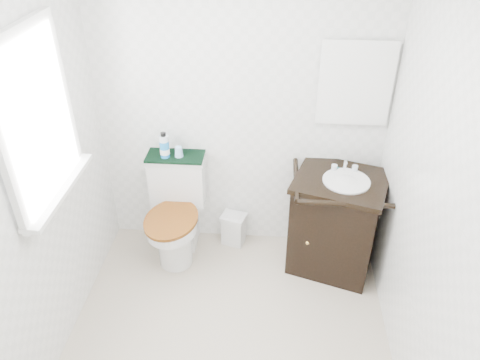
# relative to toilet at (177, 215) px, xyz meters

# --- Properties ---
(floor) EXTENTS (2.40, 2.40, 0.00)m
(floor) POSITION_rel_toilet_xyz_m (0.50, -0.97, -0.37)
(floor) COLOR #BFB19A
(floor) RESTS_ON ground
(wall_back) EXTENTS (2.40, 0.00, 2.40)m
(wall_back) POSITION_rel_toilet_xyz_m (0.50, 0.23, 0.83)
(wall_back) COLOR white
(wall_back) RESTS_ON ground
(wall_left) EXTENTS (0.00, 2.40, 2.40)m
(wall_left) POSITION_rel_toilet_xyz_m (-0.60, -0.97, 0.83)
(wall_left) COLOR white
(wall_left) RESTS_ON ground
(wall_right) EXTENTS (0.00, 2.40, 2.40)m
(wall_right) POSITION_rel_toilet_xyz_m (1.60, -0.97, 0.83)
(wall_right) COLOR white
(wall_right) RESTS_ON ground
(window) EXTENTS (0.02, 0.70, 0.90)m
(window) POSITION_rel_toilet_xyz_m (-0.57, -0.72, 1.18)
(window) COLOR white
(window) RESTS_ON wall_left
(mirror) EXTENTS (0.50, 0.02, 0.60)m
(mirror) POSITION_rel_toilet_xyz_m (1.32, 0.21, 1.08)
(mirror) COLOR silver
(mirror) RESTS_ON wall_back
(toilet) EXTENTS (0.46, 0.66, 0.84)m
(toilet) POSITION_rel_toilet_xyz_m (0.00, 0.00, 0.00)
(toilet) COLOR silver
(toilet) RESTS_ON floor
(vanity) EXTENTS (0.80, 0.74, 0.92)m
(vanity) POSITION_rel_toilet_xyz_m (1.27, -0.06, 0.06)
(vanity) COLOR black
(vanity) RESTS_ON floor
(trash_bin) EXTENTS (0.23, 0.21, 0.29)m
(trash_bin) POSITION_rel_toilet_xyz_m (0.45, 0.13, -0.22)
(trash_bin) COLOR silver
(trash_bin) RESTS_ON floor
(towel) EXTENTS (0.45, 0.22, 0.02)m
(towel) POSITION_rel_toilet_xyz_m (0.00, 0.12, 0.48)
(towel) COLOR black
(towel) RESTS_ON toilet
(mouthwash_bottle) EXTENTS (0.07, 0.07, 0.21)m
(mouthwash_bottle) POSITION_rel_toilet_xyz_m (-0.07, 0.10, 0.59)
(mouthwash_bottle) COLOR blue
(mouthwash_bottle) RESTS_ON towel
(cup) EXTENTS (0.07, 0.07, 0.08)m
(cup) POSITION_rel_toilet_xyz_m (0.03, 0.11, 0.53)
(cup) COLOR #93C2F0
(cup) RESTS_ON towel
(soap_bar) EXTENTS (0.07, 0.04, 0.02)m
(soap_bar) POSITION_rel_toilet_xyz_m (1.23, 0.08, 0.46)
(soap_bar) COLOR #176B72
(soap_bar) RESTS_ON vanity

